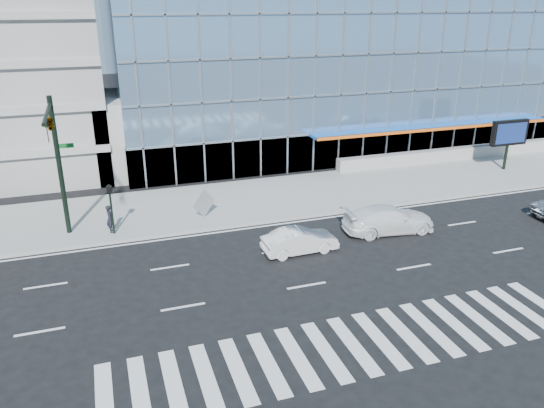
% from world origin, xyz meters
% --- Properties ---
extents(ground, '(160.00, 160.00, 0.00)m').
position_xyz_m(ground, '(0.00, 0.00, 0.00)').
color(ground, black).
rests_on(ground, ground).
extents(sidewalk, '(120.00, 8.00, 0.15)m').
position_xyz_m(sidewalk, '(0.00, 8.00, 0.07)').
color(sidewalk, gray).
rests_on(sidewalk, ground).
extents(theatre_building, '(42.00, 26.00, 15.00)m').
position_xyz_m(theatre_building, '(14.00, 26.00, 7.50)').
color(theatre_building, '#779FC7').
rests_on(theatre_building, ground).
extents(ramp_block, '(6.00, 8.00, 6.00)m').
position_xyz_m(ramp_block, '(-6.00, 18.00, 3.00)').
color(ramp_block, gray).
rests_on(ramp_block, ground).
extents(retaining_wall, '(30.00, 0.80, 1.00)m').
position_xyz_m(retaining_wall, '(24.00, 11.60, 0.65)').
color(retaining_wall, gray).
rests_on(retaining_wall, sidewalk).
extents(traffic_signal, '(1.14, 5.74, 8.00)m').
position_xyz_m(traffic_signal, '(-11.00, 4.57, 6.16)').
color(traffic_signal, black).
rests_on(traffic_signal, sidewalk).
extents(ped_signal_post, '(0.30, 0.33, 3.00)m').
position_xyz_m(ped_signal_post, '(-8.50, 4.94, 2.14)').
color(ped_signal_post, black).
rests_on(ped_signal_post, sidewalk).
extents(marquee_sign, '(3.20, 0.43, 4.00)m').
position_xyz_m(marquee_sign, '(22.00, 7.99, 3.07)').
color(marquee_sign, black).
rests_on(marquee_sign, sidewalk).
extents(white_suv, '(5.67, 2.72, 1.60)m').
position_xyz_m(white_suv, '(7.01, 0.41, 0.80)').
color(white_suv, white).
rests_on(white_suv, ground).
extents(white_sedan, '(4.20, 1.57, 1.37)m').
position_xyz_m(white_sedan, '(1.01, -0.50, 0.69)').
color(white_sedan, silver).
rests_on(white_sedan, ground).
extents(pedestrian, '(0.46, 0.65, 1.67)m').
position_xyz_m(pedestrian, '(-8.65, 5.28, 0.98)').
color(pedestrian, black).
rests_on(pedestrian, sidewalk).
extents(tilted_panel, '(1.63, 0.96, 1.84)m').
position_xyz_m(tilted_panel, '(-2.96, 5.80, 1.07)').
color(tilted_panel, '#979797').
rests_on(tilted_panel, sidewalk).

